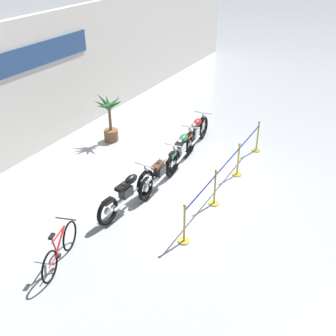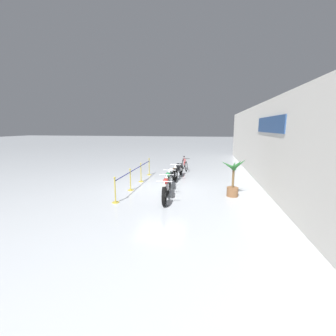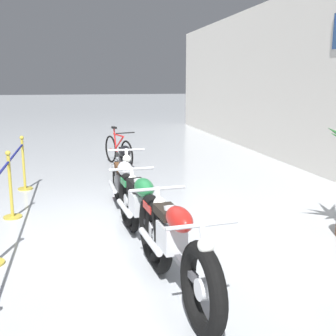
# 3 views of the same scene
# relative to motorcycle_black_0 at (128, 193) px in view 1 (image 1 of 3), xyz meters

# --- Properties ---
(ground_plane) EXTENTS (120.00, 120.00, 0.00)m
(ground_plane) POSITION_rel_motorcycle_black_0_xyz_m (2.09, -0.65, -0.48)
(ground_plane) COLOR #B2B7BC
(back_wall) EXTENTS (28.00, 0.29, 4.20)m
(back_wall) POSITION_rel_motorcycle_black_0_xyz_m (2.08, 4.47, 1.63)
(back_wall) COLOR silver
(back_wall) RESTS_ON ground
(motorcycle_black_0) EXTENTS (2.34, 0.62, 0.95)m
(motorcycle_black_0) POSITION_rel_motorcycle_black_0_xyz_m (0.00, 0.00, 0.00)
(motorcycle_black_0) COLOR black
(motorcycle_black_0) RESTS_ON ground
(motorcycle_silver_1) EXTENTS (2.39, 0.62, 0.92)m
(motorcycle_silver_1) POSITION_rel_motorcycle_black_0_xyz_m (1.42, -0.19, -0.01)
(motorcycle_silver_1) COLOR black
(motorcycle_silver_1) RESTS_ON ground
(motorcycle_green_2) EXTENTS (2.35, 0.62, 0.97)m
(motorcycle_green_2) POSITION_rel_motorcycle_black_0_xyz_m (2.80, -0.13, 0.01)
(motorcycle_green_2) COLOR black
(motorcycle_green_2) RESTS_ON ground
(motorcycle_red_3) EXTENTS (2.32, 0.62, 0.98)m
(motorcycle_red_3) POSITION_rel_motorcycle_black_0_xyz_m (4.07, -0.00, 0.01)
(motorcycle_red_3) COLOR black
(motorcycle_red_3) RESTS_ON ground
(bicycle) EXTENTS (1.66, 0.63, 0.95)m
(bicycle) POSITION_rel_motorcycle_black_0_xyz_m (-2.46, 0.12, -0.10)
(bicycle) COLOR black
(bicycle) RESTS_ON ground
(potted_palm_left_of_row) EXTENTS (1.17, 1.07, 1.68)m
(potted_palm_left_of_row) POSITION_rel_motorcycle_black_0_xyz_m (3.12, 2.75, 0.35)
(potted_palm_left_of_row) COLOR brown
(potted_palm_left_of_row) RESTS_ON ground
(stanchion_far_left) EXTENTS (5.41, 0.28, 1.05)m
(stanchion_far_left) POSITION_rel_motorcycle_black_0_xyz_m (1.01, -1.90, 0.18)
(stanchion_far_left) COLOR gold
(stanchion_far_left) RESTS_ON ground
(stanchion_mid_left) EXTENTS (0.28, 0.28, 1.05)m
(stanchion_mid_left) POSITION_rel_motorcycle_black_0_xyz_m (1.26, -1.90, -0.12)
(stanchion_mid_left) COLOR gold
(stanchion_mid_left) RESTS_ON ground
(stanchion_mid_right) EXTENTS (0.28, 0.28, 1.05)m
(stanchion_mid_right) POSITION_rel_motorcycle_black_0_xyz_m (2.99, -1.90, -0.12)
(stanchion_mid_right) COLOR gold
(stanchion_mid_right) RESTS_ON ground
(stanchion_far_right) EXTENTS (0.28, 0.28, 1.05)m
(stanchion_far_right) POSITION_rel_motorcycle_black_0_xyz_m (4.79, -1.90, -0.12)
(stanchion_far_right) COLOR gold
(stanchion_far_right) RESTS_ON ground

